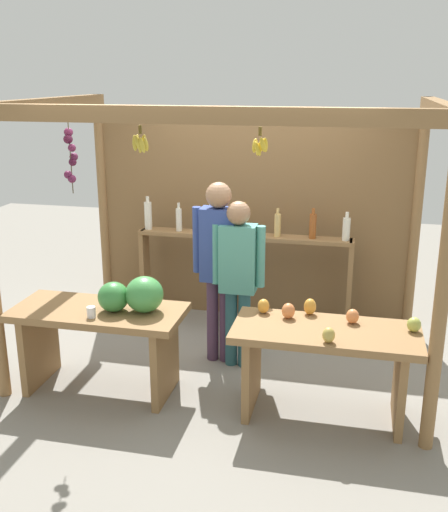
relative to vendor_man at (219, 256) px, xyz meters
The scene contains 7 objects.
ground_plane 1.03m from the vendor_man, 38.39° to the left, with size 12.00×12.00×0.00m, color gray.
market_stall 0.70m from the vendor_man, 82.43° to the left, with size 3.52×2.30×2.39m.
fruit_counter_left 1.13m from the vendor_man, 135.24° to the right, with size 1.43×0.64×1.03m.
fruit_counter_right 1.35m from the vendor_man, 36.36° to the right, with size 1.43×0.65×0.87m.
bottle_shelf_unit 0.91m from the vendor_man, 86.62° to the left, with size 2.26×0.22×1.35m.
vendor_man is the anchor object (origin of this frame).
vendor_woman 0.23m from the vendor_man, 18.75° to the right, with size 0.48×0.21×1.55m.
Camera 1 is at (1.10, -5.10, 2.59)m, focal length 42.15 mm.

